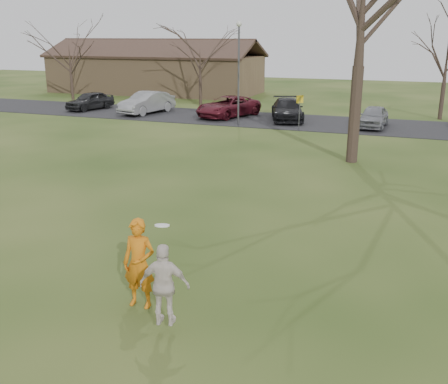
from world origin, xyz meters
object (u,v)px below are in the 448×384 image
Objects in this scene: car_2 at (228,106)px; catching_play at (165,285)px; car_3 at (287,110)px; car_0 at (90,101)px; car_1 at (147,103)px; player_defender at (139,263)px; building at (156,72)px; car_4 at (373,117)px; lamp_post at (239,60)px.

car_2 is 2.49× the size of catching_play.
car_0 is at bearing 163.50° from car_3.
car_0 is 0.78× the size of car_2.
car_3 is (10.21, 0.51, -0.07)m from car_1.
player_defender is at bearing -40.59° from car_0.
building is at bearing 124.63° from car_3.
player_defender is at bearing 141.16° from catching_play.
player_defender is 0.40× the size of car_3.
player_defender reaches higher than car_3.
car_1 is at bearing -64.72° from building.
building reaches higher than catching_play.
player_defender is 1.28m from catching_play.
building is at bearing 113.66° from player_defender.
car_4 is at bearing 11.47° from car_0.
building is (-6.25, 13.23, 1.12)m from car_1.
building is (-22.07, 13.56, 1.24)m from car_4.
lamp_post is at bearing -163.57° from car_4.
catching_play reaches higher than car_3.
car_2 reaches higher than car_3.
car_4 is at bearing 86.44° from catching_play.
car_2 is at bearing 107.69° from catching_play.
car_1 is at bearing 165.18° from car_3.
lamp_post reaches higher than car_4.
building is at bearing 118.05° from catching_play.
catching_play reaches higher than car_0.
catching_play reaches higher than player_defender.
catching_play is (-1.55, -24.94, 0.35)m from car_4.
car_3 is at bearing 19.26° from car_2.
car_4 is (5.61, -0.83, -0.05)m from car_3.
car_3 is at bearing 93.27° from player_defender.
car_4 is at bearing -31.57° from building.
car_4 is at bearing -26.11° from car_3.
catching_play reaches higher than car_2.
player_defender is 0.95× the size of catching_play.
building is 3.29× the size of lamp_post.
car_0 is 20.80m from car_4.
car_4 is (20.79, -0.53, -0.02)m from car_0.
lamp_post is (-6.52, 23.00, 2.93)m from catching_play.
car_1 is 0.23× the size of building.
catching_play is 0.32× the size of lamp_post.
car_2 is (11.01, 0.33, 0.03)m from car_0.
catching_play is at bearing -40.01° from car_0.
car_3 is (4.17, -0.02, -0.01)m from car_2.
player_defender is 23.07m from lamp_post.
player_defender is at bearing -76.04° from lamp_post.
lamp_post reaches higher than catching_play.
player_defender is 0.51× the size of car_4.
car_1 is at bearing 163.70° from lamp_post.
car_2 is (6.04, 0.52, -0.07)m from car_1.
building is (-20.52, 38.50, 0.89)m from catching_play.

